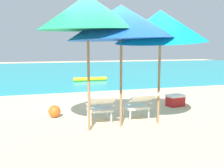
% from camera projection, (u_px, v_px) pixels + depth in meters
% --- Properties ---
extents(ground_plane, '(40.00, 40.00, 0.00)m').
position_uv_depth(ground_plane, '(84.00, 90.00, 9.59)').
color(ground_plane, '#CCB78E').
extents(ocean_band, '(40.00, 18.00, 0.01)m').
position_uv_depth(ocean_band, '(63.00, 70.00, 17.67)').
color(ocean_band, teal).
rests_on(ocean_band, ground_plane).
extents(swim_buoy, '(1.60, 0.18, 0.18)m').
position_uv_depth(swim_buoy, '(90.00, 79.00, 12.03)').
color(swim_buoy, yellow).
rests_on(swim_buoy, ocean_band).
extents(lounge_chair_left, '(0.59, 0.90, 0.68)m').
position_uv_depth(lounge_chair_left, '(101.00, 105.00, 5.25)').
color(lounge_chair_left, silver).
rests_on(lounge_chair_left, ground_plane).
extents(lounge_chair_right, '(0.57, 0.89, 0.68)m').
position_uv_depth(lounge_chair_right, '(139.00, 103.00, 5.49)').
color(lounge_chair_right, silver).
rests_on(lounge_chair_right, ground_plane).
extents(beach_umbrella_left, '(2.62, 2.63, 2.58)m').
position_uv_depth(beach_umbrella_left, '(88.00, 13.00, 4.59)').
color(beach_umbrella_left, olive).
rests_on(beach_umbrella_left, ground_plane).
extents(beach_umbrella_center, '(2.69, 2.68, 2.45)m').
position_uv_depth(beach_umbrella_center, '(121.00, 22.00, 4.85)').
color(beach_umbrella_center, olive).
rests_on(beach_umbrella_center, ground_plane).
extents(beach_umbrella_right, '(2.69, 2.69, 2.42)m').
position_uv_depth(beach_umbrella_right, '(160.00, 26.00, 5.07)').
color(beach_umbrella_right, olive).
rests_on(beach_umbrella_right, ground_plane).
extents(beach_ball, '(0.28, 0.28, 0.28)m').
position_uv_depth(beach_ball, '(55.00, 111.00, 5.80)').
color(beach_ball, '#EA5619').
rests_on(beach_ball, ground_plane).
extents(cooler_box, '(0.51, 0.39, 0.32)m').
position_uv_depth(cooler_box, '(175.00, 100.00, 6.91)').
color(cooler_box, red).
rests_on(cooler_box, ground_plane).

